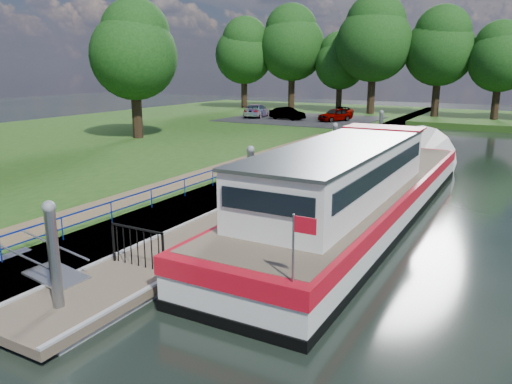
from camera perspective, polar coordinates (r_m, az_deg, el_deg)
The scene contains 17 objects.
ground at distance 13.19m, azimuth -19.71°, elevation -12.88°, with size 160.00×160.00×0.00m, color black.
riverbank at distance 35.69m, azimuth -21.04°, elevation 4.44°, with size 32.00×90.00×0.78m, color #1F4112.
bank_edge at distance 25.95m, azimuth 1.61°, elevation 2.06°, with size 1.10×90.00×0.78m, color #473D2D.
footpath at distance 21.20m, azimuth -11.68°, elevation 0.16°, with size 1.60×40.00×0.05m, color brown.
carpark at distance 50.03m, azimuth 5.24°, elevation 8.32°, with size 14.00×12.00×0.06m, color black.
blue_fence at distance 16.51m, azimuth -18.67°, elevation -2.44°, with size 0.04×18.04×0.72m.
pontoon at distance 23.16m, azimuth 4.91°, elevation 0.02°, with size 2.50×30.00×0.56m.
mooring_piles at distance 22.92m, azimuth 4.97°, elevation 2.67°, with size 0.30×27.30×3.55m.
gangway at distance 14.56m, azimuth -23.31°, elevation -7.92°, with size 2.58×1.00×0.92m.
gate_panel at distance 14.14m, azimuth -13.42°, elevation -5.51°, with size 1.85×0.05×1.15m.
barge at distance 20.32m, azimuth 12.42°, elevation 0.36°, with size 4.36×21.15×4.78m.
horizon_trees at distance 57.27m, azimuth 18.95°, elevation 15.52°, with size 54.38×10.03×12.87m.
bank_tree_a at distance 37.36m, azimuth -13.74°, elevation 15.59°, with size 6.12×6.12×9.72m.
car_a at distance 48.03m, azimuth 9.03°, elevation 8.72°, with size 1.43×3.55×1.21m, color #999999.
car_b at distance 49.00m, azimuth 3.60°, elevation 8.95°, with size 1.25×3.57×1.18m, color #999999.
car_c at distance 51.51m, azimuth 0.09°, elevation 9.30°, with size 1.82×4.47×1.30m, color #999999.
car_d at distance 51.14m, azimuth 9.64°, elevation 8.96°, with size 1.82×3.95×1.10m, color #999999.
Camera 1 is at (9.15, -7.52, 5.80)m, focal length 35.00 mm.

